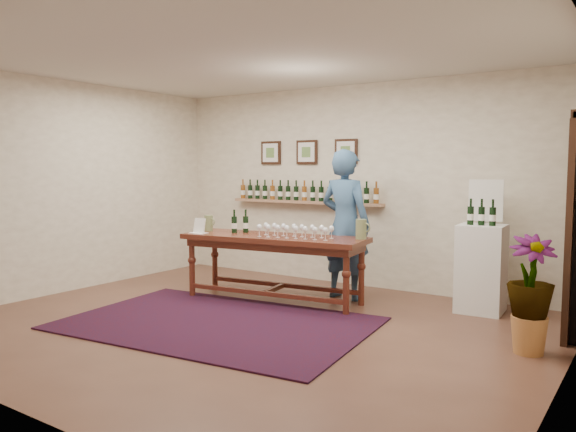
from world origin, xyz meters
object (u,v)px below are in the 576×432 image
Objects in this scene: tasting_table at (274,245)px; potted_plant at (530,294)px; display_pedestal at (481,268)px; person at (345,224)px.

potted_plant is (3.04, -0.34, -0.16)m from tasting_table.
potted_plant is at bearing -14.20° from tasting_table.
display_pedestal is 1.70m from person.
person is at bearing -170.15° from display_pedestal.
tasting_table is 2.46m from display_pedestal.
potted_plant is 2.60m from person.
person is (-2.38, 0.97, 0.41)m from potted_plant.
display_pedestal reaches higher than potted_plant.
display_pedestal is at bearing -165.15° from person.
display_pedestal is 1.46m from potted_plant.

